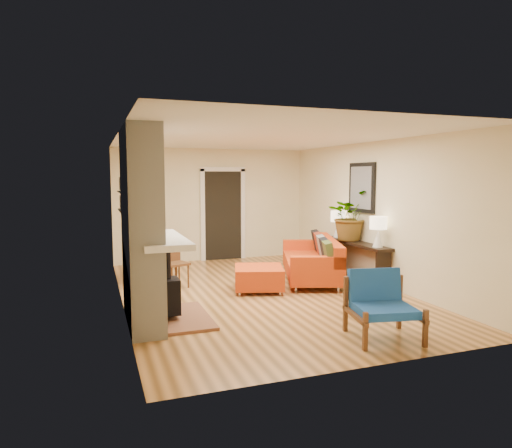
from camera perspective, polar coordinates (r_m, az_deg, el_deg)
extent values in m
plane|color=tan|center=(7.85, 0.50, -8.52)|extent=(6.50, 6.50, 0.00)
plane|color=white|center=(7.63, 0.52, 10.75)|extent=(6.50, 6.50, 0.00)
plane|color=#FDEEC6|center=(10.73, -5.51, 2.40)|extent=(4.50, 0.00, 4.50)
plane|color=#FDEEC6|center=(4.74, 14.24, -2.30)|extent=(4.50, 0.00, 4.50)
plane|color=#FDEEC6|center=(7.17, -16.61, 0.40)|extent=(0.00, 6.50, 6.50)
plane|color=#FDEEC6|center=(8.67, 14.61, 1.38)|extent=(0.00, 6.50, 6.50)
cube|color=black|center=(10.78, -4.17, 1.10)|extent=(0.88, 0.06, 2.10)
cube|color=white|center=(10.65, -6.69, 1.01)|extent=(0.10, 0.08, 2.18)
cube|color=white|center=(10.92, -1.67, 1.17)|extent=(0.10, 0.08, 2.18)
cube|color=white|center=(10.74, -4.20, 6.84)|extent=(1.08, 0.08, 0.10)
cube|color=black|center=(8.96, 13.08, 4.45)|extent=(0.04, 0.85, 0.95)
cube|color=slate|center=(8.95, 12.95, 4.45)|extent=(0.01, 0.70, 0.80)
cube|color=black|center=(7.51, -16.48, 1.57)|extent=(0.06, 0.95, 0.02)
cube|color=black|center=(7.50, -16.55, 3.85)|extent=(0.06, 0.95, 0.02)
cube|color=white|center=(6.16, -14.29, 4.80)|extent=(0.42, 1.50, 1.48)
cube|color=white|center=(6.32, -13.98, -7.06)|extent=(0.42, 1.50, 1.12)
cube|color=white|center=(6.25, -11.83, -1.94)|extent=(0.60, 1.68, 0.08)
cube|color=black|center=(6.37, -12.02, -7.93)|extent=(0.03, 0.72, 0.78)
cube|color=brown|center=(6.53, -9.32, -11.45)|extent=(0.75, 1.30, 0.04)
cube|color=black|center=(6.41, -10.97, -8.83)|extent=(0.30, 0.36, 0.48)
cylinder|color=black|center=(6.31, -11.04, -4.96)|extent=(0.10, 0.10, 0.40)
cube|color=gold|center=(6.19, -12.19, 3.84)|extent=(0.04, 0.95, 0.95)
cube|color=silver|center=(6.19, -12.00, 3.85)|extent=(0.01, 0.82, 0.82)
cylinder|color=silver|center=(7.89, 5.01, -8.09)|extent=(0.05, 0.05, 0.10)
cylinder|color=silver|center=(7.98, 10.24, -8.00)|extent=(0.05, 0.05, 0.10)
cylinder|color=silver|center=(9.76, 4.03, -5.35)|extent=(0.05, 0.05, 0.10)
cylinder|color=silver|center=(9.83, 8.26, -5.31)|extent=(0.05, 0.05, 0.10)
cube|color=red|center=(8.81, 6.83, -5.24)|extent=(1.61, 2.36, 0.31)
cube|color=red|center=(8.80, 9.20, -3.06)|extent=(0.93, 2.11, 0.36)
cube|color=red|center=(7.80, 7.72, -4.79)|extent=(0.94, 0.49, 0.21)
cube|color=red|center=(9.74, 6.16, -2.61)|extent=(0.94, 0.49, 0.21)
cube|color=#485424|center=(7.97, 9.12, -3.67)|extent=(0.33, 0.46, 0.43)
cube|color=black|center=(8.37, 8.68, -3.20)|extent=(0.33, 0.46, 0.43)
cube|color=gray|center=(8.77, 8.27, -2.77)|extent=(0.33, 0.46, 0.43)
cube|color=maroon|center=(9.13, 7.95, -2.42)|extent=(0.33, 0.46, 0.43)
cube|color=black|center=(9.53, 7.61, -2.06)|extent=(0.33, 0.46, 0.43)
cylinder|color=silver|center=(7.62, -2.02, -8.71)|extent=(0.05, 0.05, 0.07)
cylinder|color=silver|center=(7.66, 3.01, -8.64)|extent=(0.05, 0.05, 0.07)
cylinder|color=silver|center=(8.27, -2.09, -7.54)|extent=(0.05, 0.05, 0.07)
cylinder|color=silver|center=(8.30, 2.53, -7.49)|extent=(0.05, 0.05, 0.07)
cube|color=red|center=(7.91, 0.36, -6.63)|extent=(1.02, 1.02, 0.35)
cube|color=brown|center=(5.70, 12.26, -11.14)|extent=(0.20, 0.75, 0.05)
cube|color=brown|center=(5.43, 13.50, -12.94)|extent=(0.06, 0.06, 0.44)
cube|color=brown|center=(5.98, 11.14, -9.78)|extent=(0.06, 0.06, 0.71)
cube|color=brown|center=(5.98, 18.90, -10.50)|extent=(0.20, 0.75, 0.05)
cube|color=brown|center=(5.73, 20.42, -12.14)|extent=(0.06, 0.06, 0.44)
cube|color=brown|center=(6.26, 17.51, -9.25)|extent=(0.06, 0.06, 0.71)
cube|color=#1C58AC|center=(5.82, 15.68, -10.26)|extent=(0.78, 0.74, 0.10)
cube|color=#1C58AC|center=(6.02, 14.57, -7.28)|extent=(0.69, 0.30, 0.41)
cube|color=brown|center=(8.64, -12.88, -2.58)|extent=(0.94, 1.12, 0.04)
cylinder|color=brown|center=(8.22, -13.23, -5.57)|extent=(0.05, 0.05, 0.68)
cylinder|color=brown|center=(8.46, -9.98, -5.17)|extent=(0.05, 0.05, 0.68)
cylinder|color=brown|center=(8.96, -15.52, -4.69)|extent=(0.05, 0.05, 0.68)
cylinder|color=brown|center=(9.18, -12.46, -4.36)|extent=(0.05, 0.05, 0.68)
cube|color=brown|center=(8.21, -10.03, -4.91)|extent=(0.51, 0.51, 0.04)
cube|color=brown|center=(8.33, -10.70, -3.11)|extent=(0.39, 0.17, 0.44)
cylinder|color=brown|center=(8.04, -10.45, -6.75)|extent=(0.04, 0.04, 0.42)
cylinder|color=brown|center=(8.19, -8.46, -6.47)|extent=(0.04, 0.04, 0.42)
cylinder|color=brown|center=(8.32, -11.53, -6.34)|extent=(0.04, 0.04, 0.42)
cylinder|color=brown|center=(8.47, -9.58, -6.08)|extent=(0.04, 0.04, 0.42)
cube|color=brown|center=(9.29, -13.74, -3.72)|extent=(0.51, 0.51, 0.04)
cube|color=brown|center=(9.09, -13.26, -2.41)|extent=(0.39, 0.17, 0.44)
cylinder|color=brown|center=(9.12, -14.19, -5.31)|extent=(0.04, 0.04, 0.42)
cylinder|color=brown|center=(9.26, -12.37, -5.10)|extent=(0.04, 0.04, 0.42)
cylinder|color=brown|center=(9.41, -15.02, -4.98)|extent=(0.04, 0.04, 0.42)
cylinder|color=brown|center=(9.54, -13.24, -4.79)|extent=(0.04, 0.04, 0.42)
cube|color=black|center=(8.87, 12.51, -2.37)|extent=(0.34, 1.85, 0.05)
cube|color=black|center=(8.24, 15.62, -5.63)|extent=(0.30, 0.04, 0.68)
cube|color=black|center=(9.65, 9.77, -3.81)|extent=(0.30, 0.04, 0.68)
cone|color=white|center=(8.30, 14.99, -1.78)|extent=(0.18, 0.18, 0.30)
cylinder|color=white|center=(8.27, 15.03, -0.55)|extent=(0.03, 0.03, 0.06)
cylinder|color=#FFEABF|center=(8.26, 15.04, 0.14)|extent=(0.30, 0.30, 0.22)
cone|color=white|center=(9.47, 10.19, -0.73)|extent=(0.18, 0.18, 0.30)
cylinder|color=white|center=(9.45, 10.21, 0.36)|extent=(0.03, 0.03, 0.06)
cylinder|color=#FFEABF|center=(9.44, 10.22, 0.96)|extent=(0.30, 0.30, 0.22)
imported|color=#1E5919|center=(9.03, 11.64, 1.08)|extent=(1.08, 1.01, 0.98)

